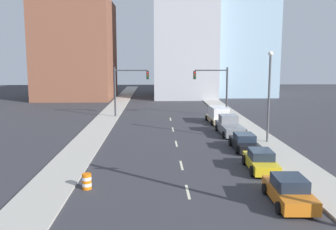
{
  "coord_description": "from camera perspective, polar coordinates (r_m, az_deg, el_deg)",
  "views": [
    {
      "loc": [
        -1.84,
        -11.64,
        7.79
      ],
      "look_at": [
        -0.66,
        25.12,
        2.2
      ],
      "focal_mm": 40.0,
      "sensor_mm": 36.0,
      "label": 1
    }
  ],
  "objects": [
    {
      "name": "sedan_black",
      "position": [
        32.88,
        11.56,
        -4.1
      ],
      "size": [
        2.07,
        4.63,
        1.39
      ],
      "rotation": [
        0.0,
        0.0,
        0.0
      ],
      "color": "black",
      "rests_on": "ground"
    },
    {
      "name": "traffic_signal_left",
      "position": [
        49.78,
        -6.65,
        4.56
      ],
      "size": [
        4.62,
        0.35,
        6.62
      ],
      "color": "#38383D",
      "rests_on": "ground"
    },
    {
      "name": "lane_stripe_at_15m",
      "position": [
        27.75,
        2.06,
        -7.66
      ],
      "size": [
        0.16,
        2.4,
        0.01
      ],
      "primitive_type": "cube",
      "color": "beige",
      "rests_on": "ground"
    },
    {
      "name": "lane_stripe_at_9m",
      "position": [
        22.51,
        3.03,
        -11.6
      ],
      "size": [
        0.16,
        2.4,
        0.01
      ],
      "primitive_type": "cube",
      "color": "beige",
      "rests_on": "ground"
    },
    {
      "name": "sedan_yellow",
      "position": [
        27.17,
        13.94,
        -6.81
      ],
      "size": [
        2.16,
        4.55,
        1.46
      ],
      "rotation": [
        0.0,
        0.0,
        -0.05
      ],
      "color": "gold",
      "rests_on": "ground"
    },
    {
      "name": "lane_stripe_at_22m",
      "position": [
        34.57,
        1.27,
        -4.38
      ],
      "size": [
        0.16,
        2.4,
        0.01
      ],
      "primitive_type": "cube",
      "color": "beige",
      "rests_on": "ground"
    },
    {
      "name": "building_office_center",
      "position": [
        78.79,
        2.35,
        12.99
      ],
      "size": [
        12.0,
        20.0,
        27.54
      ],
      "color": "#A8A8AD",
      "rests_on": "ground"
    },
    {
      "name": "sidewalk_left",
      "position": [
        58.15,
        -8.19,
        0.92
      ],
      "size": [
        3.0,
        91.27,
        0.14
      ],
      "color": "#ADA89E",
      "rests_on": "ground"
    },
    {
      "name": "street_lamp",
      "position": [
        35.27,
        15.17,
        3.61
      ],
      "size": [
        0.44,
        0.44,
        8.43
      ],
      "color": "#4C4C51",
      "rests_on": "ground"
    },
    {
      "name": "lane_stripe_at_36m",
      "position": [
        48.3,
        0.38,
        -0.64
      ],
      "size": [
        0.16,
        2.4,
        0.01
      ],
      "primitive_type": "cube",
      "color": "beige",
      "rests_on": "ground"
    },
    {
      "name": "sidewalk_right",
      "position": [
        58.68,
        8.14,
        0.99
      ],
      "size": [
        3.0,
        91.27,
        0.14
      ],
      "color": "#ADA89E",
      "rests_on": "ground"
    },
    {
      "name": "pickup_truck_gray",
      "position": [
        39.33,
        9.38,
        -1.74
      ],
      "size": [
        2.42,
        5.94,
        1.91
      ],
      "rotation": [
        0.0,
        0.0,
        0.03
      ],
      "color": "slate",
      "rests_on": "ground"
    },
    {
      "name": "traffic_signal_right",
      "position": [
        50.27,
        7.55,
        4.58
      ],
      "size": [
        4.62,
        0.35,
        6.62
      ],
      "color": "#38383D",
      "rests_on": "ground"
    },
    {
      "name": "sedan_orange",
      "position": [
        21.62,
        17.96,
        -11.0
      ],
      "size": [
        2.23,
        4.5,
        1.49
      ],
      "rotation": [
        0.0,
        0.0,
        -0.04
      ],
      "color": "orange",
      "rests_on": "ground"
    },
    {
      "name": "building_brick_left",
      "position": [
        75.97,
        -13.78,
        9.59
      ],
      "size": [
        14.0,
        16.0,
        18.74
      ],
      "color": "brown",
      "rests_on": "ground"
    },
    {
      "name": "building_glass_right",
      "position": [
        85.05,
        10.63,
        16.44
      ],
      "size": [
        13.0,
        20.0,
        39.1
      ],
      "color": "#99B7CC",
      "rests_on": "ground"
    },
    {
      "name": "traffic_barrel",
      "position": [
        23.31,
        -12.28,
        -9.85
      ],
      "size": [
        0.56,
        0.56,
        0.95
      ],
      "color": "orange",
      "rests_on": "ground"
    },
    {
      "name": "lane_stripe_at_29m",
      "position": [
        41.35,
        0.75,
        -2.21
      ],
      "size": [
        0.16,
        2.4,
        0.01
      ],
      "primitive_type": "cube",
      "color": "beige",
      "rests_on": "ground"
    },
    {
      "name": "box_truck_tan",
      "position": [
        45.8,
        7.67,
        -0.04
      ],
      "size": [
        2.63,
        5.72,
        1.99
      ],
      "rotation": [
        0.0,
        0.0,
        0.05
      ],
      "color": "tan",
      "rests_on": "ground"
    }
  ]
}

